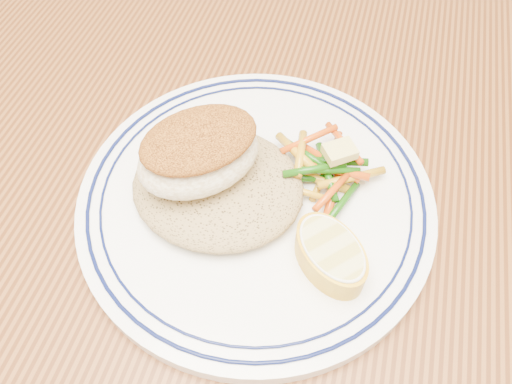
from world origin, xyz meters
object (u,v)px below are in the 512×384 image
object	(u,v)px
vegetable_pile	(324,169)
lemon_wedge	(330,254)
rice_pilaf	(218,184)
dining_table	(218,292)
fish_fillet	(199,152)
plate	(256,199)

from	to	relation	value
vegetable_pile	lemon_wedge	distance (m)	0.08
rice_pilaf	dining_table	bearing A→B (deg)	-82.86
fish_fillet	vegetable_pile	xyz separation A→B (m)	(0.10, 0.04, -0.03)
fish_fillet	lemon_wedge	xyz separation A→B (m)	(0.12, -0.04, -0.03)
fish_fillet	plate	bearing A→B (deg)	4.19
dining_table	rice_pilaf	xyz separation A→B (m)	(-0.01, 0.04, 0.13)
plate	vegetable_pile	xyz separation A→B (m)	(0.05, 0.03, 0.02)
fish_fillet	vegetable_pile	distance (m)	0.11
plate	lemon_wedge	xyz separation A→B (m)	(0.07, -0.05, 0.02)
plate	vegetable_pile	world-z (taller)	vegetable_pile
dining_table	vegetable_pile	distance (m)	0.17
plate	rice_pilaf	world-z (taller)	rice_pilaf
rice_pilaf	vegetable_pile	bearing A→B (deg)	25.19
dining_table	lemon_wedge	xyz separation A→B (m)	(0.10, 0.00, 0.13)
vegetable_pile	fish_fillet	bearing A→B (deg)	-159.64
dining_table	vegetable_pile	xyz separation A→B (m)	(0.08, 0.08, 0.12)
vegetable_pile	plate	bearing A→B (deg)	-147.50
lemon_wedge	plate	bearing A→B (deg)	146.57
plate	vegetable_pile	bearing A→B (deg)	32.50
dining_table	fish_fillet	distance (m)	0.17
dining_table	vegetable_pile	world-z (taller)	vegetable_pile
rice_pilaf	lemon_wedge	distance (m)	0.11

